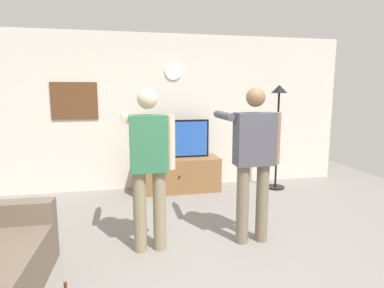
% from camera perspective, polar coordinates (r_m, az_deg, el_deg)
% --- Properties ---
extents(ground_plane, '(8.40, 8.40, 0.00)m').
position_cam_1_polar(ground_plane, '(3.37, 4.34, -21.33)').
color(ground_plane, gray).
extents(back_wall, '(6.40, 0.10, 2.70)m').
position_cam_1_polar(back_wall, '(5.80, -3.70, 5.64)').
color(back_wall, silver).
rests_on(back_wall, ground_plane).
extents(tv_stand, '(1.47, 0.56, 0.58)m').
position_cam_1_polar(tv_stand, '(5.63, -2.70, -5.39)').
color(tv_stand, olive).
rests_on(tv_stand, ground_plane).
extents(television, '(1.14, 0.07, 0.65)m').
position_cam_1_polar(television, '(5.55, -2.83, 0.91)').
color(television, black).
rests_on(television, tv_stand).
extents(wall_clock, '(0.30, 0.03, 0.30)m').
position_cam_1_polar(wall_clock, '(5.75, -3.32, 12.76)').
color(wall_clock, white).
extents(framed_picture, '(0.74, 0.04, 0.61)m').
position_cam_1_polar(framed_picture, '(5.73, -20.06, 7.18)').
color(framed_picture, brown).
extents(floor_lamp, '(0.32, 0.32, 1.83)m').
position_cam_1_polar(floor_lamp, '(5.81, 14.99, 4.94)').
color(floor_lamp, black).
rests_on(floor_lamp, ground_plane).
extents(person_standing_nearer_lamp, '(0.56, 0.78, 1.75)m').
position_cam_1_polar(person_standing_nearer_lamp, '(3.43, -7.69, -3.08)').
color(person_standing_nearer_lamp, gray).
rests_on(person_standing_nearer_lamp, ground_plane).
extents(person_standing_nearer_couch, '(0.61, 0.78, 1.76)m').
position_cam_1_polar(person_standing_nearer_couch, '(3.66, 10.79, -2.08)').
color(person_standing_nearer_couch, '#7A6B56').
rests_on(person_standing_nearer_couch, ground_plane).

